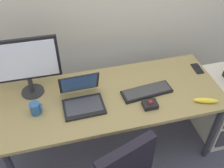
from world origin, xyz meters
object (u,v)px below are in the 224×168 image
Objects in this scene: trackball_mouse at (150,104)px; coffee_mug at (36,108)px; laptop at (82,98)px; banana at (206,101)px; cell_phone at (197,69)px; monitor_main at (25,63)px; keyboard at (147,91)px.

coffee_mug reaches higher than trackball_mouse.
laptop reaches higher than banana.
cell_phone is (1.07, 0.17, -0.05)m from laptop.
monitor_main is 1.22× the size of keyboard.
banana is (0.40, -0.22, 0.01)m from keyboard.
coffee_mug is (-0.84, 0.15, 0.03)m from trackball_mouse.
keyboard is 0.52m from laptop.
cell_phone is 0.75× the size of banana.
laptop is at bearing -168.27° from cell_phone.
coffee_mug reaches higher than keyboard.
monitor_main is at bearing 160.93° from banana.
laptop reaches higher than trackball_mouse.
cell_phone is (0.58, 0.33, -0.02)m from trackball_mouse.
coffee_mug reaches higher than banana.
monitor_main is 3.61× the size of cell_phone.
coffee_mug is at bearing -169.65° from cell_phone.
cell_phone is (0.55, 0.18, -0.01)m from keyboard.
cell_phone is at bearing 70.19° from banana.
laptop is at bearing 166.02° from banana.
cell_phone is (1.44, -0.05, -0.29)m from monitor_main.
keyboard is at bearing -1.67° from laptop.
laptop is 0.35m from coffee_mug.
trackball_mouse is at bearing -18.45° from laptop.
trackball_mouse is at bearing -9.82° from coffee_mug.
keyboard is 4.38× the size of coffee_mug.
monitor_main is 1.40m from banana.
laptop is 2.87× the size of trackball_mouse.
monitor_main reaches higher than laptop.
monitor_main is at bearing 149.56° from laptop.
banana is (0.93, -0.23, -0.03)m from laptop.
cell_phone is at bearing -2.09° from monitor_main.
monitor_main is 0.49m from laptop.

